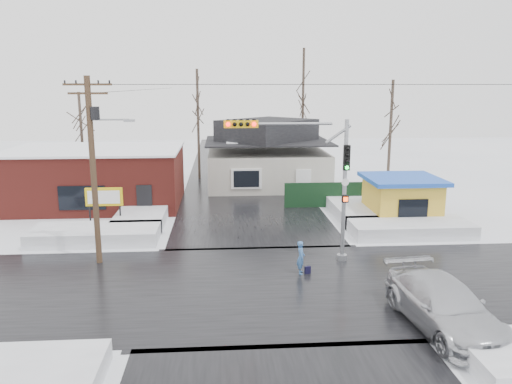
{
  "coord_description": "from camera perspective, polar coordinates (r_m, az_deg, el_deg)",
  "views": [
    {
      "loc": [
        -1.94,
        -20.27,
        8.58
      ],
      "look_at": [
        -0.12,
        5.58,
        3.0
      ],
      "focal_mm": 35.0,
      "sensor_mm": 36.0,
      "label": 1
    }
  ],
  "objects": [
    {
      "name": "traffic_signal",
      "position": [
        23.99,
        6.53,
        2.37
      ],
      "size": [
        6.05,
        0.68,
        7.0
      ],
      "color": "gray",
      "rests_on": "ground"
    },
    {
      "name": "tree_far_left",
      "position": [
        46.32,
        -6.71,
        11.29
      ],
      "size": [
        3.0,
        3.0,
        10.0
      ],
      "color": "#332821",
      "rests_on": "ground"
    },
    {
      "name": "brick_building",
      "position": [
        37.94,
        -17.79,
        1.69
      ],
      "size": [
        12.2,
        8.2,
        4.12
      ],
      "color": "maroon",
      "rests_on": "ground"
    },
    {
      "name": "house",
      "position": [
        42.87,
        1.29,
        4.15
      ],
      "size": [
        10.4,
        8.4,
        5.76
      ],
      "color": "beige",
      "rests_on": "ground"
    },
    {
      "name": "road_ew",
      "position": [
        22.1,
        1.34,
        -10.68
      ],
      "size": [
        120.0,
        10.0,
        0.02
      ],
      "primitive_type": "cube",
      "color": "black",
      "rests_on": "ground"
    },
    {
      "name": "snowbank_nside_e",
      "position": [
        34.47,
        11.12,
        -1.81
      ],
      "size": [
        3.0,
        8.0,
        0.8
      ],
      "primitive_type": "cube",
      "color": "white",
      "rests_on": "ground"
    },
    {
      "name": "pedestrian",
      "position": [
        23.28,
        5.15,
        -7.49
      ],
      "size": [
        0.41,
        0.59,
        1.55
      ],
      "primitive_type": "imported",
      "rotation": [
        0.0,
        0.0,
        1.49
      ],
      "color": "#3D6CAA",
      "rests_on": "ground"
    },
    {
      "name": "shopping_bag",
      "position": [
        23.48,
        5.92,
        -8.9
      ],
      "size": [
        0.3,
        0.2,
        0.35
      ],
      "primitive_type": "cube",
      "rotation": [
        0.0,
        0.0,
        0.31
      ],
      "color": "black",
      "rests_on": "ground"
    },
    {
      "name": "utility_pole",
      "position": [
        24.76,
        -18.02,
        3.5
      ],
      "size": [
        3.15,
        0.44,
        9.0
      ],
      "color": "#382619",
      "rests_on": "ground"
    },
    {
      "name": "snowbank_nw",
      "position": [
        29.34,
        -17.85,
        -4.65
      ],
      "size": [
        7.0,
        3.0,
        0.8
      ],
      "primitive_type": "cube",
      "color": "white",
      "rests_on": "ground"
    },
    {
      "name": "fence",
      "position": [
        36.12,
        9.57,
        -0.3
      ],
      "size": [
        8.0,
        0.12,
        1.8
      ],
      "primitive_type": "cube",
      "color": "black",
      "rests_on": "ground"
    },
    {
      "name": "tree_far_right",
      "position": [
        42.64,
        15.28,
        9.82
      ],
      "size": [
        3.0,
        3.0,
        9.0
      ],
      "color": "#332821",
      "rests_on": "ground"
    },
    {
      "name": "car",
      "position": [
        19.47,
        20.63,
        -12.04
      ],
      "size": [
        3.03,
        6.13,
        1.71
      ],
      "primitive_type": "imported",
      "rotation": [
        0.0,
        0.0,
        0.11
      ],
      "color": "silver",
      "rests_on": "ground"
    },
    {
      "name": "tree_far_mid",
      "position": [
        48.93,
        5.45,
        13.22
      ],
      "size": [
        3.0,
        3.0,
        12.0
      ],
      "color": "#332821",
      "rests_on": "ground"
    },
    {
      "name": "road_ns",
      "position": [
        22.1,
        1.34,
        -10.68
      ],
      "size": [
        10.0,
        120.0,
        0.02
      ],
      "primitive_type": "cube",
      "color": "black",
      "rests_on": "ground"
    },
    {
      "name": "kiosk",
      "position": [
        33.13,
        16.27,
        -0.75
      ],
      "size": [
        4.6,
        4.6,
        2.88
      ],
      "color": "gold",
      "rests_on": "ground"
    },
    {
      "name": "ground",
      "position": [
        22.1,
        1.34,
        -10.7
      ],
      "size": [
        120.0,
        120.0,
        0.0
      ],
      "primitive_type": "plane",
      "color": "white",
      "rests_on": "ground"
    },
    {
      "name": "snowbank_nside_w",
      "position": [
        33.68,
        -12.56,
        -2.21
      ],
      "size": [
        3.0,
        8.0,
        0.8
      ],
      "primitive_type": "cube",
      "color": "white",
      "rests_on": "ground"
    },
    {
      "name": "snowbank_ne",
      "position": [
        30.5,
        17.19,
        -3.97
      ],
      "size": [
        7.0,
        3.0,
        0.8
      ],
      "primitive_type": "cube",
      "color": "white",
      "rests_on": "ground"
    },
    {
      "name": "marquee_sign",
      "position": [
        31.31,
        -16.97,
        -0.67
      ],
      "size": [
        2.2,
        0.21,
        2.55
      ],
      "color": "black",
      "rests_on": "ground"
    },
    {
      "name": "tree_far_west",
      "position": [
        45.94,
        -19.48,
        8.7
      ],
      "size": [
        3.0,
        3.0,
        8.0
      ],
      "color": "#332821",
      "rests_on": "ground"
    }
  ]
}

